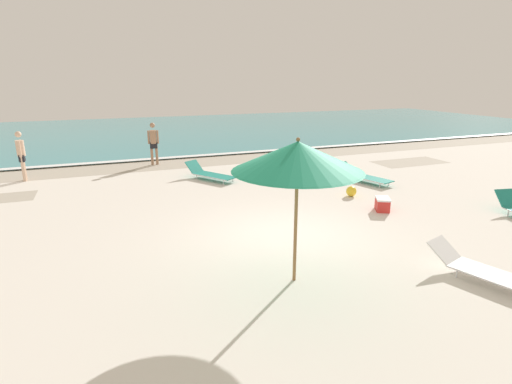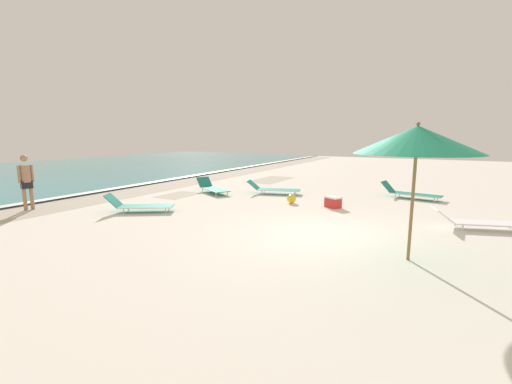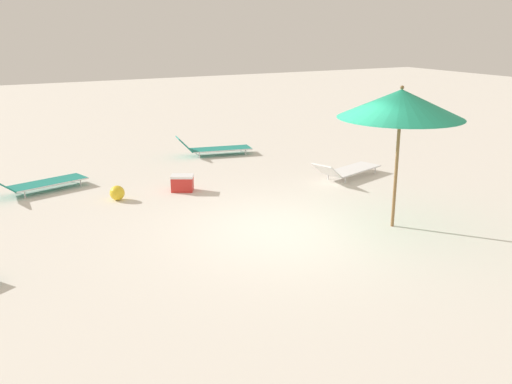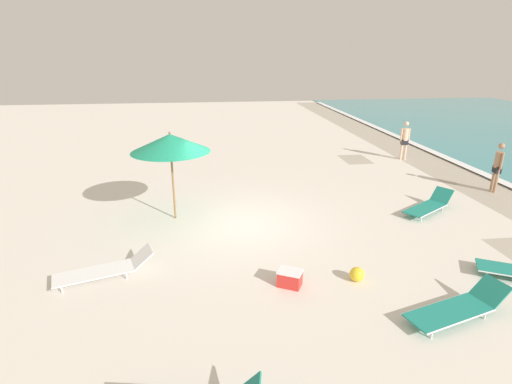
% 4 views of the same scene
% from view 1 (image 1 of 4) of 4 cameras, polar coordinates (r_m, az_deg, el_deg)
% --- Properties ---
extents(ground_plane, '(60.00, 60.00, 0.16)m').
position_cam_1_polar(ground_plane, '(9.25, 4.37, -7.24)').
color(ground_plane, silver).
extents(ocean_water, '(60.00, 19.84, 0.07)m').
position_cam_1_polar(ocean_water, '(28.23, -13.73, 8.45)').
color(ocean_water, teal).
rests_on(ocean_water, ground_plane).
extents(beach_umbrella, '(2.25, 2.25, 2.62)m').
position_cam_1_polar(beach_umbrella, '(6.74, 5.97, 5.01)').
color(beach_umbrella, olive).
rests_on(beach_umbrella, ground_plane).
extents(sun_lounger_beside_umbrella, '(1.22, 2.19, 0.52)m').
position_cam_1_polar(sun_lounger_beside_umbrella, '(8.44, 30.17, -9.75)').
color(sun_lounger_beside_umbrella, white).
rests_on(sun_lounger_beside_umbrella, ground_plane).
extents(sun_lounger_near_water_left, '(1.52, 2.09, 0.56)m').
position_cam_1_polar(sun_lounger_near_water_left, '(16.07, 7.28, 3.91)').
color(sun_lounger_near_water_left, '#1E8475').
rests_on(sun_lounger_near_water_left, ground_plane).
extents(sun_lounger_near_water_right, '(1.59, 2.04, 0.58)m').
position_cam_1_polar(sun_lounger_near_water_right, '(14.53, -6.60, 2.64)').
color(sun_lounger_near_water_right, '#1E8475').
rests_on(sun_lounger_near_water_right, ground_plane).
extents(sun_lounger_mid_beach_solo, '(1.18, 2.22, 0.53)m').
position_cam_1_polar(sun_lounger_mid_beach_solo, '(14.66, 15.07, 2.28)').
color(sun_lounger_mid_beach_solo, '#1E8475').
rests_on(sun_lounger_mid_beach_solo, ground_plane).
extents(beachgoer_wading_adult, '(0.45, 0.27, 1.76)m').
position_cam_1_polar(beachgoer_wading_adult, '(17.31, -14.45, 7.05)').
color(beachgoer_wading_adult, '#A37A5B').
rests_on(beachgoer_wading_adult, ground_plane).
extents(beachgoer_shoreline_child, '(0.27, 0.45, 1.76)m').
position_cam_1_polar(beachgoer_shoreline_child, '(16.34, -30.53, 4.81)').
color(beachgoer_shoreline_child, beige).
rests_on(beachgoer_shoreline_child, ground_plane).
extents(beach_ball, '(0.32, 0.32, 0.32)m').
position_cam_1_polar(beach_ball, '(12.74, 13.46, 0.11)').
color(beach_ball, yellow).
rests_on(beach_ball, ground_plane).
extents(cooler_box, '(0.55, 0.61, 0.37)m').
position_cam_1_polar(cooler_box, '(11.60, 17.61, -1.67)').
color(cooler_box, red).
rests_on(cooler_box, ground_plane).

